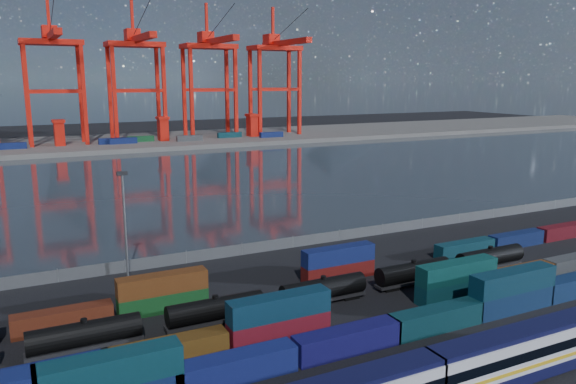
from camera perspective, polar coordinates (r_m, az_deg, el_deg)
name	(u,v)px	position (r m, az deg, el deg)	size (l,w,h in m)	color
ground	(384,301)	(80.60, 9.76, -10.81)	(700.00, 700.00, 0.00)	black
harbor_water	(177,180)	(173.37, -11.16, 1.16)	(700.00, 700.00, 0.00)	#273039
far_quay	(116,143)	(274.97, -17.10, 4.82)	(700.00, 70.00, 2.00)	#514F4C
distant_mountains	(41,5)	(1674.02, -23.81, 17.02)	(2470.00, 1100.00, 520.00)	#1E2630
container_row_south	(309,341)	(62.87, 2.18, -14.89)	(140.79, 2.66, 5.66)	#404245
container_row_mid	(444,289)	(81.34, 15.54, -9.49)	(141.75, 2.56, 5.46)	#3E4043
container_row_north	(321,271)	(85.82, 3.36, -8.01)	(141.03, 2.40, 5.12)	#0F234F
tanker_string	(272,299)	(74.67, -1.64, -10.86)	(90.30, 2.75, 3.93)	black
waterfront_fence	(293,242)	(102.78, 0.50, -5.12)	(160.12, 0.12, 2.20)	#595B5E
yard_light_mast	(125,218)	(89.48, -16.27, -2.60)	(1.60, 0.40, 16.60)	slate
gantry_cranes	(95,56)	(265.79, -18.98, 12.98)	(200.25, 48.49, 65.66)	red
quay_containers	(95,142)	(258.81, -18.98, 4.83)	(172.58, 10.99, 2.60)	navy
straddle_carriers	(113,130)	(264.09, -17.35, 6.04)	(140.00, 7.00, 11.10)	red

